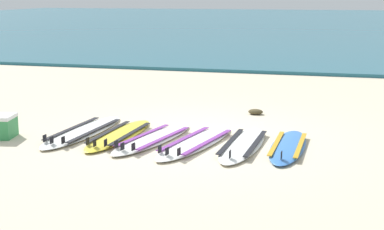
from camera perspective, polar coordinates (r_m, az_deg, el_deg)
The scene contains 10 objects.
ground_plane at distance 9.10m, azimuth 0.60°, elevation -2.29°, with size 80.00×80.00×0.00m, color beige.
sea at distance 46.11m, azimuth 11.73°, elevation 9.52°, with size 80.00×60.00×0.10m, color #23667A.
surfboard_0 at distance 9.49m, azimuth -11.23°, elevation -1.68°, with size 0.83×2.47×0.18m.
surfboard_1 at distance 9.17m, azimuth -7.58°, elevation -2.05°, with size 0.70×2.24×0.18m.
surfboard_2 at distance 8.87m, azimuth -4.06°, elevation -2.47°, with size 1.06×2.29×0.18m.
surfboard_3 at distance 8.64m, azimuth 0.41°, elevation -2.86°, with size 1.11×2.39×0.18m.
surfboard_4 at distance 8.56m, azimuth 5.33°, elevation -3.06°, with size 0.68×2.24×0.18m.
surfboard_5 at distance 8.54m, azimuth 9.97°, elevation -3.24°, with size 0.59×2.06×0.18m.
cooler_box at distance 9.54m, azimuth -18.95°, elevation -1.10°, with size 0.39×0.51×0.38m.
seaweed_clump_near_shoreline at distance 10.85m, azimuth 6.64°, elevation 0.34°, with size 0.29×0.23×0.10m, color #4C4228.
Camera 1 is at (2.06, -8.55, 2.34)m, focal length 51.21 mm.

